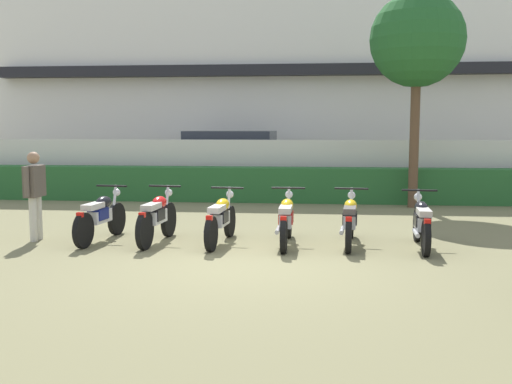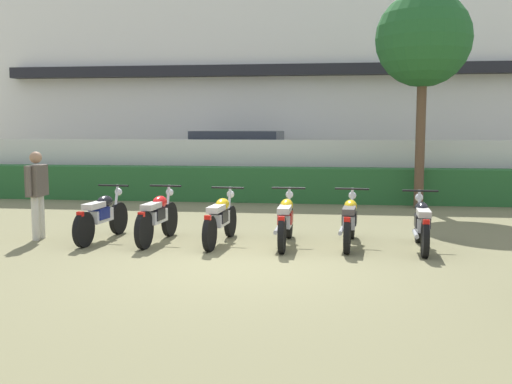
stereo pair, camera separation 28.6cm
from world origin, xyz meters
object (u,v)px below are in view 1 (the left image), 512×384
parked_car (235,162)px  motorcycle_in_row_5 (422,222)px  motorcycle_in_row_0 (100,216)px  motorcycle_in_row_1 (157,217)px  motorcycle_in_row_4 (350,220)px  motorcycle_in_row_2 (221,219)px  tree_near_inspector (417,41)px  motorcycle_in_row_3 (286,219)px  inspector_person (35,189)px

parked_car → motorcycle_in_row_5: 9.36m
motorcycle_in_row_5 → motorcycle_in_row_0: bearing=92.5°
motorcycle_in_row_1 → motorcycle_in_row_4: bearing=-83.1°
motorcycle_in_row_0 → motorcycle_in_row_4: motorcycle_in_row_0 is taller
motorcycle_in_row_2 → motorcycle_in_row_0: bearing=94.6°
motorcycle_in_row_4 → motorcycle_in_row_5: 1.18m
tree_near_inspector → motorcycle_in_row_4: 6.46m
motorcycle_in_row_2 → motorcycle_in_row_3: bearing=-85.0°
motorcycle_in_row_3 → motorcycle_in_row_5: 2.26m
motorcycle_in_row_2 → motorcycle_in_row_4: (2.23, 0.09, -0.00)m
motorcycle_in_row_5 → inspector_person: bearing=93.0°
tree_near_inspector → motorcycle_in_row_1: (-5.21, -5.10, -3.66)m
motorcycle_in_row_0 → motorcycle_in_row_5: (5.56, -0.09, -0.01)m
tree_near_inspector → inspector_person: (-7.43, -5.10, -3.18)m
tree_near_inspector → motorcycle_in_row_4: bearing=-110.4°
parked_car → motorcycle_in_row_1: bearing=-88.5°
inspector_person → tree_near_inspector: bearing=34.5°
motorcycle_in_row_3 → motorcycle_in_row_5: motorcycle_in_row_3 is taller
parked_car → motorcycle_in_row_3: parked_car is taller
tree_near_inspector → motorcycle_in_row_3: 6.92m
motorcycle_in_row_3 → motorcycle_in_row_4: bearing=-84.1°
motorcycle_in_row_0 → motorcycle_in_row_5: motorcycle_in_row_0 is taller
parked_car → motorcycle_in_row_2: (0.87, -8.25, -0.50)m
motorcycle_in_row_0 → motorcycle_in_row_2: motorcycle_in_row_0 is taller
tree_near_inspector → motorcycle_in_row_2: bearing=-128.8°
tree_near_inspector → inspector_person: 9.56m
parked_car → motorcycle_in_row_1: 8.30m
parked_car → motorcycle_in_row_0: bearing=-95.7°
motorcycle_in_row_1 → motorcycle_in_row_4: (3.35, 0.12, -0.02)m
motorcycle_in_row_4 → parked_car: bearing=25.8°
motorcycle_in_row_4 → inspector_person: bearing=96.3°
motorcycle_in_row_1 → motorcycle_in_row_3: (2.26, 0.03, -0.01)m
parked_car → motorcycle_in_row_5: (4.27, -8.32, -0.49)m
motorcycle_in_row_2 → motorcycle_in_row_5: size_ratio=1.03×
motorcycle_in_row_2 → inspector_person: (-3.34, -0.03, 0.49)m
tree_near_inspector → motorcycle_in_row_0: bearing=-141.0°
motorcycle_in_row_2 → motorcycle_in_row_4: motorcycle_in_row_2 is taller
motorcycle_in_row_3 → inspector_person: (-4.48, -0.02, 0.49)m
tree_near_inspector → parked_car: bearing=147.3°
motorcycle_in_row_3 → tree_near_inspector: bearing=-29.2°
parked_car → motorcycle_in_row_2: bearing=-80.7°
tree_near_inspector → motorcycle_in_row_0: 8.83m
motorcycle_in_row_0 → motorcycle_in_row_4: bearing=-82.9°
motorcycle_in_row_1 → motorcycle_in_row_5: (4.52, -0.04, -0.02)m
tree_near_inspector → motorcycle_in_row_5: size_ratio=2.90×
tree_near_inspector → motorcycle_in_row_4: tree_near_inspector is taller
parked_car → motorcycle_in_row_5: size_ratio=2.51×
parked_car → motorcycle_in_row_4: bearing=-66.0°
motorcycle_in_row_0 → inspector_person: (-1.18, -0.04, 0.48)m
motorcycle_in_row_2 → motorcycle_in_row_4: size_ratio=0.99×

